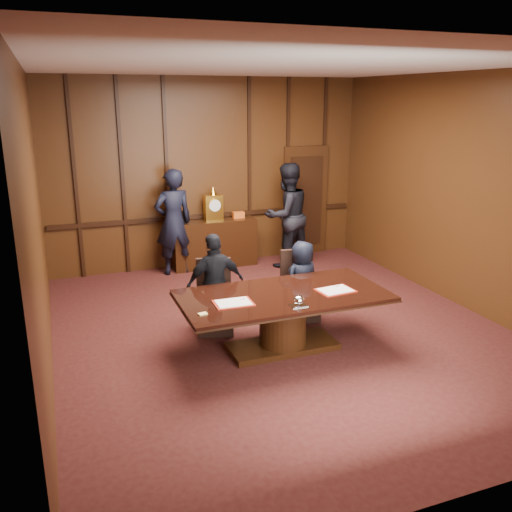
# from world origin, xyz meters

# --- Properties ---
(room) EXTENTS (7.00, 7.04, 3.50)m
(room) POSITION_xyz_m (0.07, 0.14, 1.72)
(room) COLOR #340F0E
(room) RESTS_ON ground
(sideboard) EXTENTS (1.60, 0.45, 1.54)m
(sideboard) POSITION_xyz_m (0.00, 3.26, 0.49)
(sideboard) COLOR black
(sideboard) RESTS_ON ground
(conference_table) EXTENTS (2.62, 1.32, 0.76)m
(conference_table) POSITION_xyz_m (-0.21, -0.50, 0.51)
(conference_table) COLOR black
(conference_table) RESTS_ON ground
(folder_left) EXTENTS (0.47, 0.35, 0.02)m
(folder_left) POSITION_xyz_m (-0.91, -0.60, 0.77)
(folder_left) COLOR maroon
(folder_left) RESTS_ON conference_table
(folder_right) EXTENTS (0.49, 0.37, 0.02)m
(folder_right) POSITION_xyz_m (0.44, -0.65, 0.77)
(folder_right) COLOR maroon
(folder_right) RESTS_ON conference_table
(inkstand) EXTENTS (0.20, 0.14, 0.12)m
(inkstand) POSITION_xyz_m (-0.21, -0.95, 0.81)
(inkstand) COLOR white
(inkstand) RESTS_ON conference_table
(notepad) EXTENTS (0.11, 0.08, 0.01)m
(notepad) POSITION_xyz_m (-1.34, -0.80, 0.77)
(notepad) COLOR #F4D577
(notepad) RESTS_ON conference_table
(chair_left) EXTENTS (0.58, 0.58, 0.99)m
(chair_left) POSITION_xyz_m (-0.86, 0.38, 0.29)
(chair_left) COLOR black
(chair_left) RESTS_ON ground
(chair_right) EXTENTS (0.53, 0.53, 0.99)m
(chair_right) POSITION_xyz_m (0.44, 0.38, 0.29)
(chair_right) COLOR black
(chair_right) RESTS_ON ground
(signatory_left) EXTENTS (0.85, 0.41, 1.40)m
(signatory_left) POSITION_xyz_m (-0.86, 0.30, 0.70)
(signatory_left) COLOR black
(signatory_left) RESTS_ON ground
(signatory_right) EXTENTS (0.65, 0.51, 1.18)m
(signatory_right) POSITION_xyz_m (0.44, 0.30, 0.59)
(signatory_right) COLOR black
(signatory_right) RESTS_ON ground
(witness_left) EXTENTS (0.76, 0.55, 1.93)m
(witness_left) POSITION_xyz_m (-0.80, 3.10, 0.96)
(witness_left) COLOR black
(witness_left) RESTS_ON ground
(witness_right) EXTENTS (1.11, 0.95, 1.97)m
(witness_right) POSITION_xyz_m (1.30, 2.81, 0.98)
(witness_right) COLOR black
(witness_right) RESTS_ON ground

